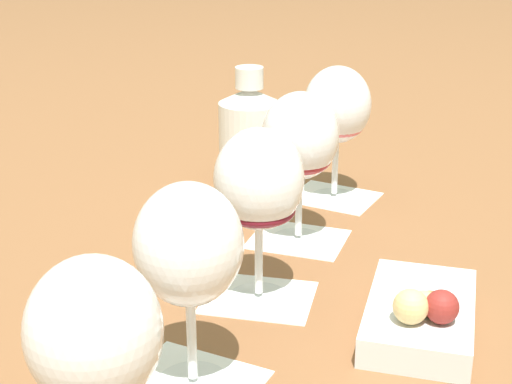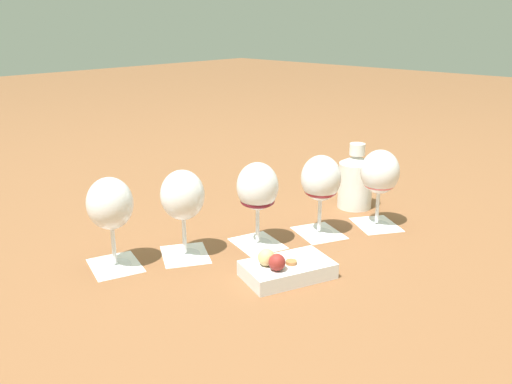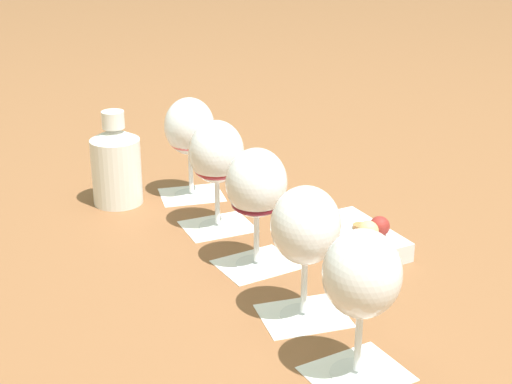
{
  "view_description": "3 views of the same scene",
  "coord_description": "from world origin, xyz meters",
  "px_view_note": "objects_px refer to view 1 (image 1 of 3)",
  "views": [
    {
      "loc": [
        0.74,
        -0.07,
        0.41
      ],
      "look_at": [
        0.0,
        -0.0,
        0.12
      ],
      "focal_mm": 55.0,
      "sensor_mm": 36.0,
      "label": 1
    },
    {
      "loc": [
        0.82,
        0.77,
        0.49
      ],
      "look_at": [
        0.0,
        -0.0,
        0.12
      ],
      "focal_mm": 38.0,
      "sensor_mm": 36.0,
      "label": 2
    },
    {
      "loc": [
        0.72,
        -0.81,
        0.55
      ],
      "look_at": [
        0.0,
        -0.0,
        0.12
      ],
      "focal_mm": 55.0,
      "sensor_mm": 36.0,
      "label": 3
    }
  ],
  "objects_px": {
    "wine_glass_3": "(189,253)",
    "ceramic_vase": "(249,134)",
    "wine_glass_4": "(95,342)",
    "wine_glass_1": "(300,142)",
    "wine_glass_0": "(337,110)",
    "wine_glass_2": "(255,188)",
    "snack_dish": "(421,314)"
  },
  "relations": [
    {
      "from": "ceramic_vase",
      "to": "wine_glass_2",
      "type": "bearing_deg",
      "value": -3.82
    },
    {
      "from": "wine_glass_0",
      "to": "ceramic_vase",
      "type": "bearing_deg",
      "value": -123.46
    },
    {
      "from": "wine_glass_4",
      "to": "ceramic_vase",
      "type": "distance_m",
      "value": 0.66
    },
    {
      "from": "wine_glass_1",
      "to": "wine_glass_3",
      "type": "distance_m",
      "value": 0.33
    },
    {
      "from": "wine_glass_0",
      "to": "wine_glass_1",
      "type": "relative_size",
      "value": 1.0
    },
    {
      "from": "ceramic_vase",
      "to": "wine_glass_4",
      "type": "bearing_deg",
      "value": -13.71
    },
    {
      "from": "wine_glass_1",
      "to": "ceramic_vase",
      "type": "distance_m",
      "value": 0.22
    },
    {
      "from": "wine_glass_0",
      "to": "wine_glass_1",
      "type": "distance_m",
      "value": 0.16
    },
    {
      "from": "wine_glass_0",
      "to": "snack_dish",
      "type": "relative_size",
      "value": 0.95
    },
    {
      "from": "wine_glass_3",
      "to": "wine_glass_2",
      "type": "bearing_deg",
      "value": 154.78
    },
    {
      "from": "wine_glass_4",
      "to": "wine_glass_2",
      "type": "bearing_deg",
      "value": 154.55
    },
    {
      "from": "wine_glass_3",
      "to": "wine_glass_0",
      "type": "bearing_deg",
      "value": 154.51
    },
    {
      "from": "wine_glass_3",
      "to": "wine_glass_4",
      "type": "xyz_separation_m",
      "value": [
        0.13,
        -0.06,
        0.0
      ]
    },
    {
      "from": "wine_glass_0",
      "to": "wine_glass_4",
      "type": "xyz_separation_m",
      "value": [
        0.57,
        -0.27,
        0.0
      ]
    },
    {
      "from": "wine_glass_2",
      "to": "wine_glass_3",
      "type": "distance_m",
      "value": 0.16
    },
    {
      "from": "wine_glass_3",
      "to": "wine_glass_4",
      "type": "relative_size",
      "value": 1.0
    },
    {
      "from": "wine_glass_0",
      "to": "wine_glass_3",
      "type": "height_order",
      "value": "same"
    },
    {
      "from": "wine_glass_3",
      "to": "snack_dish",
      "type": "xyz_separation_m",
      "value": [
        -0.07,
        0.22,
        -0.11
      ]
    },
    {
      "from": "wine_glass_4",
      "to": "wine_glass_3",
      "type": "bearing_deg",
      "value": 154.3
    },
    {
      "from": "wine_glass_1",
      "to": "wine_glass_3",
      "type": "relative_size",
      "value": 1.0
    },
    {
      "from": "snack_dish",
      "to": "wine_glass_4",
      "type": "bearing_deg",
      "value": -55.31
    },
    {
      "from": "wine_glass_0",
      "to": "wine_glass_3",
      "type": "xyz_separation_m",
      "value": [
        0.43,
        -0.21,
        0.0
      ]
    },
    {
      "from": "wine_glass_2",
      "to": "ceramic_vase",
      "type": "bearing_deg",
      "value": 176.18
    },
    {
      "from": "wine_glass_1",
      "to": "ceramic_vase",
      "type": "xyz_separation_m",
      "value": [
        -0.21,
        -0.04,
        -0.05
      ]
    },
    {
      "from": "wine_glass_2",
      "to": "ceramic_vase",
      "type": "relative_size",
      "value": 1.07
    },
    {
      "from": "wine_glass_1",
      "to": "snack_dish",
      "type": "distance_m",
      "value": 0.27
    },
    {
      "from": "wine_glass_3",
      "to": "ceramic_vase",
      "type": "height_order",
      "value": "wine_glass_3"
    },
    {
      "from": "wine_glass_3",
      "to": "wine_glass_4",
      "type": "height_order",
      "value": "same"
    },
    {
      "from": "wine_glass_2",
      "to": "snack_dish",
      "type": "xyz_separation_m",
      "value": [
        0.08,
        0.16,
        -0.11
      ]
    },
    {
      "from": "wine_glass_0",
      "to": "ceramic_vase",
      "type": "distance_m",
      "value": 0.15
    },
    {
      "from": "wine_glass_0",
      "to": "wine_glass_4",
      "type": "height_order",
      "value": "same"
    },
    {
      "from": "ceramic_vase",
      "to": "wine_glass_1",
      "type": "bearing_deg",
      "value": 11.34
    }
  ]
}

